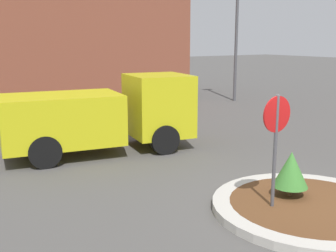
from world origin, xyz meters
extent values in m
plane|color=#514F4C|center=(0.00, 0.00, 0.00)|extent=(120.00, 120.00, 0.00)
cylinder|color=#BCB7AD|center=(0.00, 0.00, 0.08)|extent=(3.85, 3.85, 0.17)
cylinder|color=brown|center=(0.00, 0.00, 0.09)|extent=(3.16, 3.16, 0.17)
cylinder|color=#4C4C51|center=(-0.72, 0.32, 1.18)|extent=(0.07, 0.07, 2.35)
cylinder|color=#B71414|center=(-0.72, 0.32, 1.99)|extent=(0.69, 0.03, 0.69)
cylinder|color=brown|center=(-0.02, 0.51, 0.27)|extent=(0.08, 0.08, 0.20)
cone|color=#3D7F33|center=(-0.02, 0.51, 0.74)|extent=(0.72, 0.72, 0.74)
cube|color=gold|center=(0.16, 6.01, 1.34)|extent=(2.06, 2.17, 1.88)
cube|color=gold|center=(-2.80, 6.49, 1.11)|extent=(3.61, 2.51, 1.42)
cube|color=black|center=(0.77, 5.91, 1.67)|extent=(0.31, 1.69, 0.66)
cylinder|color=black|center=(0.14, 6.95, 0.44)|extent=(0.90, 0.36, 0.88)
cylinder|color=black|center=(-0.15, 5.13, 0.44)|extent=(0.90, 0.36, 0.88)
cylinder|color=black|center=(-3.25, 7.50, 0.44)|extent=(0.90, 0.36, 0.88)
cylinder|color=black|center=(-3.55, 5.68, 0.44)|extent=(0.90, 0.36, 0.88)
cube|color=brown|center=(0.85, 16.79, 3.90)|extent=(12.17, 6.00, 7.80)
cylinder|color=#4C4C51|center=(8.93, 12.32, 3.55)|extent=(0.16, 0.16, 7.10)
camera|label=1|loc=(-6.60, -5.08, 3.38)|focal=45.00mm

